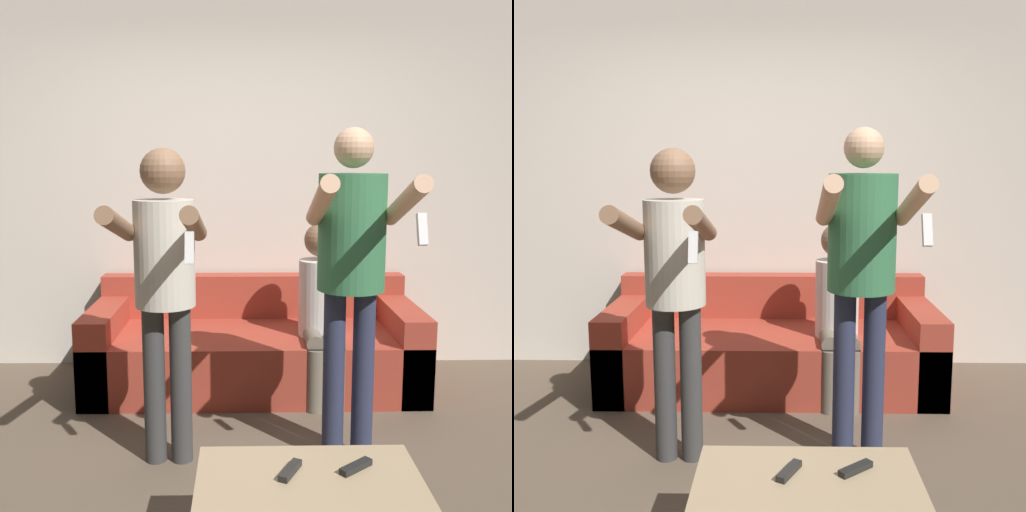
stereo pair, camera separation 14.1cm
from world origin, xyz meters
TOP-DOWN VIEW (x-y plane):
  - ground_plane at (0.00, 0.00)m, footprint 14.00×14.00m
  - wall_back at (0.00, 1.92)m, footprint 6.40×0.06m
  - couch at (0.16, 1.43)m, footprint 2.19×0.92m
  - person_standing_left at (-0.30, 0.34)m, footprint 0.42×0.70m
  - person_standing_right at (0.62, 0.34)m, footprint 0.45×0.73m
  - person_seated at (0.59, 1.21)m, footprint 0.28×0.52m
  - coffee_table at (0.33, -0.57)m, footprint 0.83×0.60m
  - remote_near at (0.26, -0.48)m, footprint 0.10×0.15m
  - remote_far at (0.51, -0.46)m, footprint 0.14×0.12m

SIDE VIEW (x-z plane):
  - ground_plane at x=0.00m, z-range 0.00..0.00m
  - couch at x=0.16m, z-range -0.10..0.60m
  - coffee_table at x=0.33m, z-range 0.15..0.53m
  - remote_near at x=0.26m, z-range 0.38..0.40m
  - remote_far at x=0.51m, z-range 0.38..0.40m
  - person_seated at x=0.59m, z-range 0.05..1.18m
  - person_standing_left at x=-0.30m, z-range 0.19..1.78m
  - person_standing_right at x=0.62m, z-range 0.22..1.90m
  - wall_back at x=0.00m, z-range 0.00..2.70m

